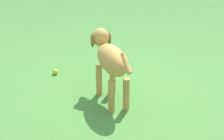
# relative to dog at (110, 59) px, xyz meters

# --- Properties ---
(ground) EXTENTS (14.00, 14.00, 0.00)m
(ground) POSITION_rel_dog_xyz_m (0.19, -0.21, -0.43)
(ground) COLOR #478438
(dog) EXTENTS (0.96, 0.35, 0.66)m
(dog) POSITION_rel_dog_xyz_m (0.00, 0.00, 0.00)
(dog) COLOR #C69347
(dog) RESTS_ON ground
(tennis_ball_1) EXTENTS (0.07, 0.07, 0.07)m
(tennis_ball_1) POSITION_rel_dog_xyz_m (0.70, 0.55, -0.40)
(tennis_ball_1) COLOR #CED52F
(tennis_ball_1) RESTS_ON ground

